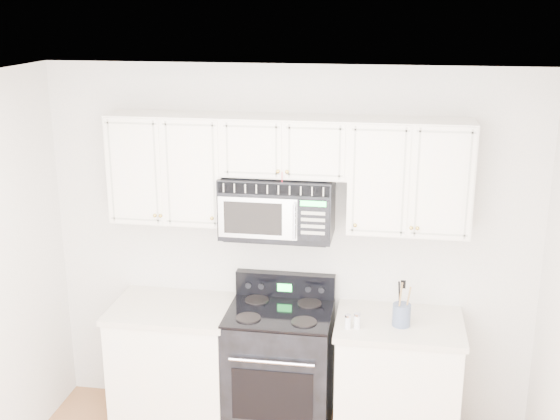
# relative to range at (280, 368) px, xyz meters

# --- Properties ---
(room) EXTENTS (3.51, 3.51, 2.61)m
(room) POSITION_rel_range_xyz_m (0.03, -1.44, 0.82)
(room) COLOR brown
(room) RESTS_ON ground
(base_cabinet_left) EXTENTS (0.86, 0.65, 0.92)m
(base_cabinet_left) POSITION_rel_range_xyz_m (-0.77, -0.01, -0.06)
(base_cabinet_left) COLOR white
(base_cabinet_left) RESTS_ON ground
(base_cabinet_right) EXTENTS (0.86, 0.65, 0.92)m
(base_cabinet_right) POSITION_rel_range_xyz_m (0.83, -0.01, -0.06)
(base_cabinet_right) COLOR white
(base_cabinet_right) RESTS_ON ground
(range) EXTENTS (0.73, 0.66, 1.11)m
(range) POSITION_rel_range_xyz_m (0.00, 0.00, 0.00)
(range) COLOR black
(range) RESTS_ON ground
(upper_cabinets) EXTENTS (2.44, 0.37, 0.75)m
(upper_cabinets) POSITION_rel_range_xyz_m (0.03, 0.14, 1.45)
(upper_cabinets) COLOR white
(upper_cabinets) RESTS_ON ground
(microwave) EXTENTS (0.76, 0.43, 0.42)m
(microwave) POSITION_rel_range_xyz_m (-0.03, 0.11, 1.18)
(microwave) COLOR black
(microwave) RESTS_ON ground
(utensil_crock) EXTENTS (0.12, 0.12, 0.32)m
(utensil_crock) POSITION_rel_range_xyz_m (0.83, -0.07, 0.52)
(utensil_crock) COLOR #454E76
(utensil_crock) RESTS_ON base_cabinet_right
(shaker_salt) EXTENTS (0.04, 0.04, 0.11)m
(shaker_salt) POSITION_rel_range_xyz_m (0.54, -0.16, 0.49)
(shaker_salt) COLOR silver
(shaker_salt) RESTS_ON base_cabinet_right
(shaker_pepper) EXTENTS (0.04, 0.04, 0.10)m
(shaker_pepper) POSITION_rel_range_xyz_m (0.48, -0.17, 0.49)
(shaker_pepper) COLOR silver
(shaker_pepper) RESTS_ON base_cabinet_right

